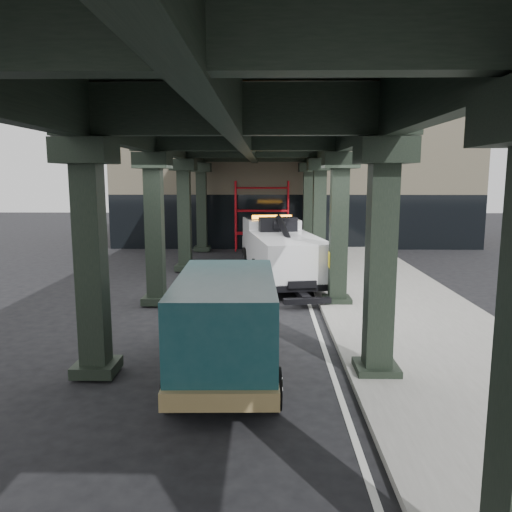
# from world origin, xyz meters

# --- Properties ---
(ground) EXTENTS (90.00, 90.00, 0.00)m
(ground) POSITION_xyz_m (0.00, 0.00, 0.00)
(ground) COLOR black
(ground) RESTS_ON ground
(sidewalk) EXTENTS (5.00, 40.00, 0.15)m
(sidewalk) POSITION_xyz_m (4.50, 2.00, 0.07)
(sidewalk) COLOR gray
(sidewalk) RESTS_ON ground
(lane_stripe) EXTENTS (0.12, 38.00, 0.01)m
(lane_stripe) POSITION_xyz_m (1.70, 2.00, 0.01)
(lane_stripe) COLOR silver
(lane_stripe) RESTS_ON ground
(viaduct) EXTENTS (7.40, 32.00, 6.40)m
(viaduct) POSITION_xyz_m (-0.40, 2.00, 5.46)
(viaduct) COLOR black
(viaduct) RESTS_ON ground
(building) EXTENTS (22.00, 10.00, 8.00)m
(building) POSITION_xyz_m (2.00, 20.00, 4.00)
(building) COLOR #C6B793
(building) RESTS_ON ground
(scaffolding) EXTENTS (3.08, 0.88, 4.00)m
(scaffolding) POSITION_xyz_m (0.00, 14.64, 2.11)
(scaffolding) COLOR red
(scaffolding) RESTS_ON ground
(tow_truck) EXTENTS (3.49, 8.43, 2.69)m
(tow_truck) POSITION_xyz_m (0.79, 6.19, 1.31)
(tow_truck) COLOR black
(tow_truck) RESTS_ON ground
(towed_van) EXTENTS (2.32, 5.49, 2.20)m
(towed_van) POSITION_xyz_m (-0.60, -3.81, 1.18)
(towed_van) COLOR #123D42
(towed_van) RESTS_ON ground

